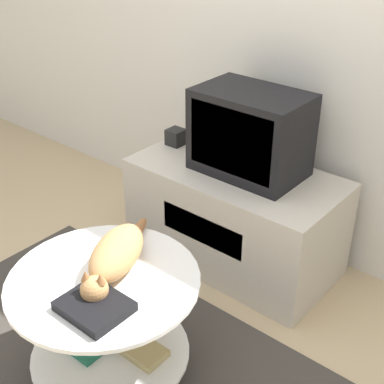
{
  "coord_description": "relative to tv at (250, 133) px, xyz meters",
  "views": [
    {
      "loc": [
        1.3,
        -1.04,
        1.79
      ],
      "look_at": [
        -0.01,
        0.52,
        0.63
      ],
      "focal_mm": 50.0,
      "sensor_mm": 36.0,
      "label": 1
    }
  ],
  "objects": [
    {
      "name": "rug",
      "position": [
        0.03,
        -0.99,
        -0.74
      ],
      "size": [
        2.0,
        1.11,
        0.02
      ],
      "color": "#3D3833",
      "rests_on": "ground_plane"
    },
    {
      "name": "ground_plane",
      "position": [
        0.03,
        -0.99,
        -0.75
      ],
      "size": [
        12.0,
        12.0,
        0.0
      ],
      "primitive_type": "plane",
      "color": "tan"
    },
    {
      "name": "coffee_table",
      "position": [
        0.06,
        -1.03,
        -0.43
      ],
      "size": [
        0.73,
        0.73,
        0.49
      ],
      "color": "#B2B2B7",
      "rests_on": "rug"
    },
    {
      "name": "cat",
      "position": [
        0.05,
        -0.96,
        -0.17
      ],
      "size": [
        0.3,
        0.53,
        0.14
      ],
      "rotation": [
        0.0,
        0.0,
        -1.15
      ],
      "color": "tan",
      "rests_on": "coffee_table"
    },
    {
      "name": "tv_stand",
      "position": [
        -0.05,
        -0.04,
        -0.48
      ],
      "size": [
        1.09,
        0.56,
        0.54
      ],
      "color": "beige",
      "rests_on": "ground_plane"
    },
    {
      "name": "dvd_box",
      "position": [
        0.16,
        -1.17,
        -0.22
      ],
      "size": [
        0.23,
        0.19,
        0.04
      ],
      "color": "black",
      "rests_on": "coffee_table"
    },
    {
      "name": "speaker",
      "position": [
        -0.5,
        0.01,
        -0.16
      ],
      "size": [
        0.09,
        0.09,
        0.09
      ],
      "color": "black",
      "rests_on": "tv_stand"
    },
    {
      "name": "wall_back",
      "position": [
        0.03,
        0.33,
        0.55
      ],
      "size": [
        8.0,
        0.05,
        2.6
      ],
      "color": "silver",
      "rests_on": "ground_plane"
    },
    {
      "name": "tv",
      "position": [
        0.0,
        0.0,
        0.0
      ],
      "size": [
        0.54,
        0.35,
        0.42
      ],
      "color": "black",
      "rests_on": "tv_stand"
    }
  ]
}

